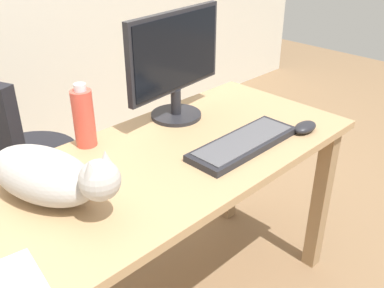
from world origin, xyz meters
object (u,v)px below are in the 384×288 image
at_px(office_chair, 23,183).
at_px(monitor, 175,62).
at_px(cat, 48,175).
at_px(keyboard, 244,143).
at_px(water_bottle, 84,117).
at_px(computer_mouse, 305,127).

distance_m(office_chair, monitor, 0.88).
xyz_separation_m(monitor, cat, (-0.64, -0.16, -0.15)).
bearing_deg(keyboard, cat, 163.38).
xyz_separation_m(cat, water_bottle, (0.25, 0.21, 0.02)).
bearing_deg(monitor, cat, -165.97).
xyz_separation_m(computer_mouse, water_bottle, (-0.63, 0.49, 0.09)).
bearing_deg(cat, monitor, 14.03).
relative_size(keyboard, water_bottle, 1.94).
distance_m(computer_mouse, water_bottle, 0.80).
relative_size(cat, computer_mouse, 5.43).
bearing_deg(cat, computer_mouse, -17.25).
relative_size(office_chair, monitor, 1.92).
relative_size(office_chair, cat, 1.54).
height_order(keyboard, cat, cat).
relative_size(computer_mouse, water_bottle, 0.49).
bearing_deg(water_bottle, cat, -140.29).
height_order(office_chair, monitor, monitor).
height_order(monitor, keyboard, monitor).
bearing_deg(water_bottle, computer_mouse, -37.59).
xyz_separation_m(office_chair, keyboard, (0.45, -0.85, 0.35)).
xyz_separation_m(office_chair, computer_mouse, (0.71, -0.94, 0.35)).
height_order(keyboard, water_bottle, water_bottle).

